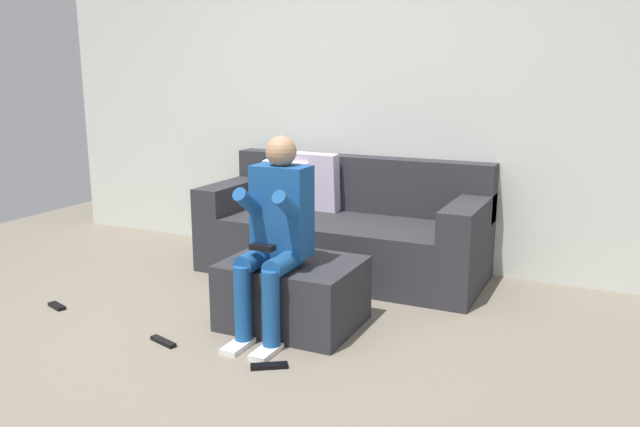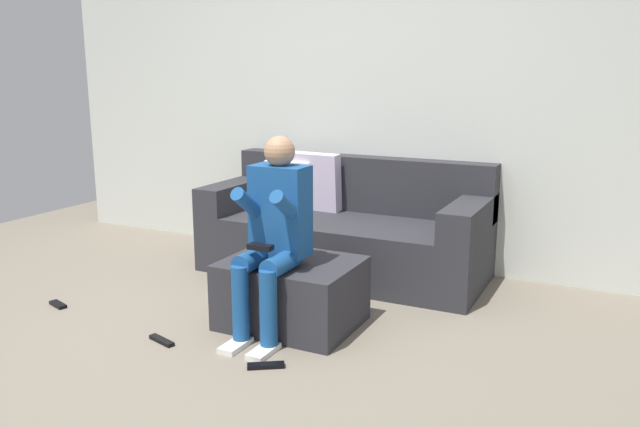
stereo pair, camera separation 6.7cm
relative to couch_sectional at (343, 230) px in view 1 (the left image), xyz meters
name	(u,v)px [view 1 (the left image)]	position (x,y,z in m)	size (l,w,h in m)	color
ground_plane	(195,358)	(-0.11, -1.72, -0.32)	(7.19, 7.19, 0.00)	slate
wall_back	(352,100)	(-0.11, 0.42, 0.95)	(5.53, 0.10, 2.53)	silver
couch_sectional	(343,230)	(0.00, 0.00, 0.00)	(2.08, 0.86, 0.87)	#2D2D33
ottoman	(293,293)	(0.15, -1.09, -0.12)	(0.77, 0.61, 0.40)	#2D2D33
person_seated	(275,228)	(0.12, -1.25, 0.31)	(0.32, 0.56, 1.14)	#194C8C
remote_near_ottoman	(269,366)	(0.31, -1.66, -0.31)	(0.19, 0.05, 0.02)	black
remote_by_storage_bin	(163,342)	(-0.38, -1.65, -0.31)	(0.19, 0.04, 0.02)	black
remote_under_side_table	(57,306)	(-1.36, -1.50, -0.31)	(0.16, 0.05, 0.02)	black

